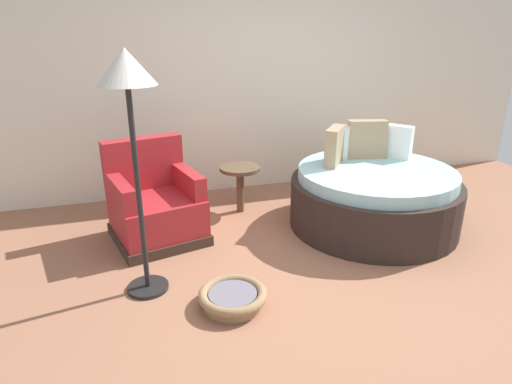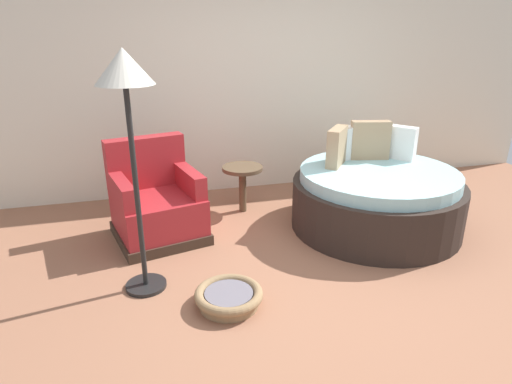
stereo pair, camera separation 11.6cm
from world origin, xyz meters
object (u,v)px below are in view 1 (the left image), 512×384
object	(u,v)px
pet_basket	(233,297)
side_table	(240,175)
floor_lamp	(128,93)
round_daybed	(373,196)
red_armchair	(155,206)

from	to	relation	value
pet_basket	side_table	bearing A→B (deg)	73.31
floor_lamp	pet_basket	bearing A→B (deg)	-34.94
pet_basket	side_table	distance (m)	1.81
round_daybed	red_armchair	xyz separation A→B (m)	(-2.16, 0.35, 0.01)
red_armchair	pet_basket	size ratio (longest dim) A/B	1.89
round_daybed	pet_basket	world-z (taller)	round_daybed
red_armchair	pet_basket	distance (m)	1.41
pet_basket	side_table	world-z (taller)	side_table
round_daybed	pet_basket	bearing A→B (deg)	-150.64
pet_basket	floor_lamp	bearing A→B (deg)	145.06
pet_basket	red_armchair	bearing A→B (deg)	108.35
red_armchair	side_table	size ratio (longest dim) A/B	1.85
red_armchair	side_table	distance (m)	1.02
floor_lamp	red_armchair	bearing A→B (deg)	80.56
round_daybed	floor_lamp	size ratio (longest dim) A/B	0.93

